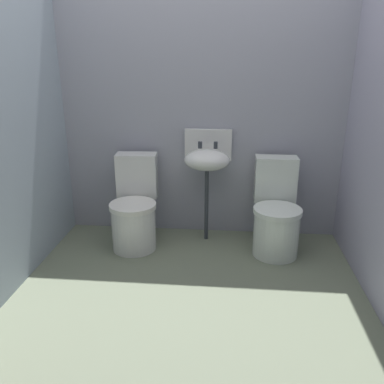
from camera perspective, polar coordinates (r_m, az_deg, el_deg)
ground_plane at (r=2.91m, az=-0.56°, el=-15.86°), size 2.91×2.78×0.08m
wall_back at (r=3.65m, az=1.41°, el=12.61°), size 2.91×0.10×2.43m
toilet_left at (r=3.56m, az=-8.13°, el=-2.60°), size 0.43×0.61×0.78m
toilet_right at (r=3.50m, az=11.83°, el=-3.26°), size 0.40×0.59×0.78m
sink at (r=3.52m, az=2.17°, el=4.73°), size 0.42×0.35×0.99m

